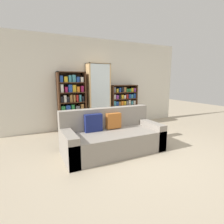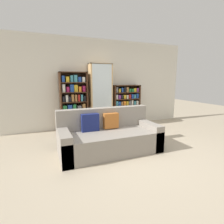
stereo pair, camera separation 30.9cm
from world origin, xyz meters
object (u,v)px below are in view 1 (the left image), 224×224
couch (112,137)px  display_cabinet (98,97)px  bookshelf_left (72,103)px  bookshelf_right (123,106)px  wine_bottle (128,125)px

couch → display_cabinet: bearing=76.7°
couch → bookshelf_left: 1.96m
couch → display_cabinet: (0.43, 1.83, 0.67)m
bookshelf_right → wine_bottle: bearing=-106.1°
couch → wine_bottle: 1.65m
couch → bookshelf_right: bookshelf_right is taller
couch → display_cabinet: 2.00m
bookshelf_left → display_cabinet: bearing=-1.2°
display_cabinet → bookshelf_right: 0.95m
bookshelf_left → bookshelf_right: bookshelf_left is taller
bookshelf_right → couch: bearing=-125.5°
wine_bottle → display_cabinet: bearing=137.6°
display_cabinet → wine_bottle: (0.70, -0.64, -0.83)m
couch → wine_bottle: bearing=46.6°
couch → bookshelf_left: bearing=101.5°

